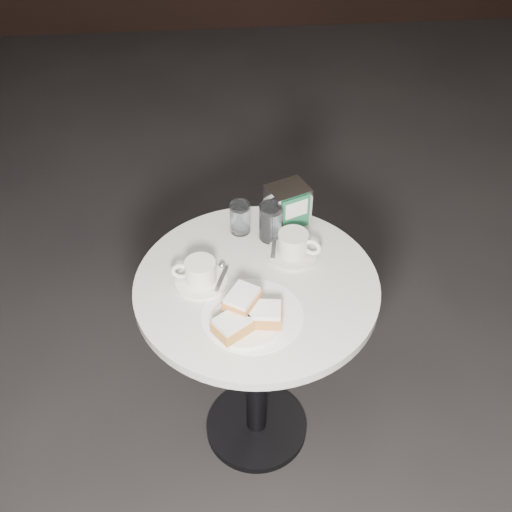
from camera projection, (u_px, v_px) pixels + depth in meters
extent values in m
plane|color=black|center=(256.00, 428.00, 2.32)|extent=(7.00, 7.00, 0.00)
cylinder|color=black|center=(256.00, 426.00, 2.31)|extent=(0.36, 0.36, 0.03)
cylinder|color=black|center=(257.00, 366.00, 2.08)|extent=(0.07, 0.07, 0.70)
cylinder|color=white|center=(257.00, 286.00, 1.83)|extent=(0.70, 0.70, 0.03)
cylinder|color=white|center=(252.00, 315.00, 1.73)|extent=(0.33, 0.33, 0.00)
cylinder|color=white|center=(245.00, 322.00, 1.70)|extent=(0.23, 0.23, 0.01)
cube|color=#C2873B|center=(232.00, 327.00, 1.66)|extent=(0.12, 0.11, 0.03)
cube|color=white|center=(232.00, 321.00, 1.64)|extent=(0.11, 0.10, 0.01)
cube|color=#CB7F3E|center=(265.00, 316.00, 1.68)|extent=(0.10, 0.08, 0.03)
cube|color=white|center=(265.00, 310.00, 1.67)|extent=(0.09, 0.08, 0.01)
cube|color=#CF7F3F|center=(242.00, 302.00, 1.68)|extent=(0.11, 0.12, 0.03)
cube|color=white|center=(242.00, 295.00, 1.67)|extent=(0.10, 0.11, 0.01)
cylinder|color=white|center=(201.00, 281.00, 1.82)|extent=(0.16, 0.16, 0.01)
cylinder|color=white|center=(201.00, 271.00, 1.79)|extent=(0.09, 0.09, 0.07)
cylinder|color=brown|center=(200.00, 264.00, 1.77)|extent=(0.09, 0.09, 0.00)
torus|color=silver|center=(180.00, 271.00, 1.79)|extent=(0.06, 0.02, 0.05)
cube|color=silver|center=(221.00, 279.00, 1.81)|extent=(0.05, 0.10, 0.00)
sphere|color=silver|center=(222.00, 266.00, 1.85)|extent=(0.02, 0.02, 0.02)
cylinder|color=beige|center=(292.00, 253.00, 1.90)|extent=(0.20, 0.20, 0.01)
cylinder|color=silver|center=(293.00, 243.00, 1.88)|extent=(0.12, 0.12, 0.07)
cylinder|color=#856148|center=(293.00, 236.00, 1.86)|extent=(0.11, 0.11, 0.00)
torus|color=white|center=(312.00, 248.00, 1.86)|extent=(0.06, 0.03, 0.06)
cube|color=#B3B3B8|center=(274.00, 247.00, 1.91)|extent=(0.03, 0.11, 0.00)
sphere|color=silver|center=(279.00, 235.00, 1.95)|extent=(0.02, 0.02, 0.02)
cylinder|color=silver|center=(240.00, 218.00, 1.95)|extent=(0.08, 0.08, 0.10)
cylinder|color=white|center=(240.00, 219.00, 1.96)|extent=(0.07, 0.07, 0.09)
cylinder|color=white|center=(271.00, 222.00, 1.93)|extent=(0.08, 0.08, 0.12)
cylinder|color=white|center=(271.00, 223.00, 1.93)|extent=(0.07, 0.07, 0.10)
cube|color=silver|center=(288.00, 206.00, 1.97)|extent=(0.15, 0.13, 0.14)
cube|color=#1B603C|center=(296.00, 214.00, 1.93)|extent=(0.09, 0.04, 0.12)
cube|color=white|center=(297.00, 209.00, 1.91)|extent=(0.07, 0.03, 0.05)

